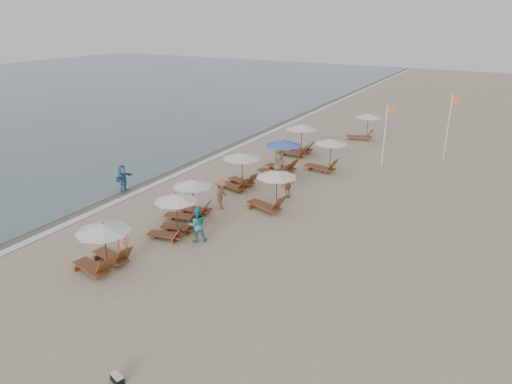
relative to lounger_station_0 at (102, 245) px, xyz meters
The scene contains 21 objects.
ground 7.30m from the lounger_station_0, 29.65° to the left, with size 160.00×160.00×0.00m, color tan.
wet_sand_band 14.97m from the lounger_station_0, 114.66° to the left, with size 3.20×140.00×0.01m, color #6B5E4C.
foam_line 14.48m from the lounger_station_0, 109.96° to the left, with size 0.50×140.00×0.02m, color white.
lounger_station_0 is the anchor object (origin of this frame).
lounger_station_1 3.90m from the lounger_station_0, 79.89° to the left, with size 2.38×2.08×2.18m.
lounger_station_2 5.94m from the lounger_station_0, 89.59° to the left, with size 2.43×2.13×2.13m.
lounger_station_3 10.97m from the lounger_station_0, 90.08° to the left, with size 2.60×2.34×2.24m.
lounger_station_4 14.52m from the lounger_station_0, 86.30° to the left, with size 2.79×2.41×2.34m.
lounger_station_5 19.20m from the lounger_station_0, 89.52° to the left, with size 2.75×2.39×2.35m.
inland_station_0 9.43m from the lounger_station_0, 70.00° to the left, with size 2.82×2.24×2.22m.
inland_station_1 16.88m from the lounger_station_0, 78.50° to the left, with size 2.83×2.24×2.22m.
inland_station_2 26.15m from the lounger_station_0, 83.19° to the left, with size 2.81×2.24×2.22m.
beachgoer_near 0.94m from the lounger_station_0, 66.06° to the left, with size 0.63×0.41×1.72m, color tan.
beachgoer_mid_a 4.39m from the lounger_station_0, 63.23° to the left, with size 0.84×0.65×1.72m, color teal.
beachgoer_mid_b 7.72m from the lounger_station_0, 83.60° to the left, with size 1.08×0.62×1.67m, color #99664E.
beachgoer_far_a 11.37m from the lounger_station_0, 73.22° to the left, with size 0.91×0.38×1.55m, color #B9574A.
beachgoer_far_b 14.91m from the lounger_station_0, 87.49° to the left, with size 0.88×0.58×1.81m, color #A47F59.
waterline_walker 9.05m from the lounger_station_0, 129.08° to the left, with size 1.54×0.49×1.66m, color teal.
duffel_bag 6.95m from the lounger_station_0, 40.71° to the right, with size 0.51×0.35×0.26m.
flag_pole_near 20.72m from the lounger_station_0, 71.89° to the left, with size 0.60×0.08×4.31m.
flag_pole_far 25.36m from the lounger_station_0, 66.79° to the left, with size 0.60×0.08×4.78m.
Camera 1 is at (7.60, -15.27, 10.00)m, focal length 32.50 mm.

